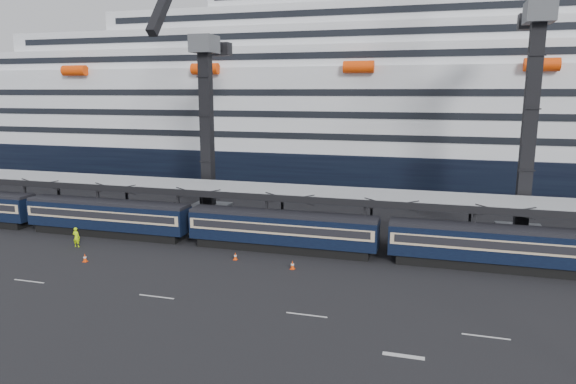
% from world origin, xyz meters
% --- Properties ---
extents(ground, '(260.00, 260.00, 0.00)m').
position_xyz_m(ground, '(0.00, 0.00, 0.00)').
color(ground, black).
rests_on(ground, ground).
extents(lane_markings, '(111.00, 4.27, 0.02)m').
position_xyz_m(lane_markings, '(8.15, -5.23, 0.01)').
color(lane_markings, beige).
rests_on(lane_markings, ground).
extents(train, '(133.05, 3.00, 4.05)m').
position_xyz_m(train, '(-4.65, 10.00, 2.20)').
color(train, black).
rests_on(train, ground).
extents(canopy, '(130.00, 6.25, 5.53)m').
position_xyz_m(canopy, '(0.00, 14.00, 5.25)').
color(canopy, '#999CA0').
rests_on(canopy, ground).
extents(cruise_ship, '(214.09, 28.84, 34.00)m').
position_xyz_m(cruise_ship, '(-1.08, 45.99, 12.34)').
color(cruise_ship, black).
rests_on(cruise_ship, ground).
extents(crane_dark_near, '(4.50, 17.75, 35.08)m').
position_xyz_m(crane_dark_near, '(-20.00, 18.59, 11.93)').
color(crane_dark_near, '#484B50').
rests_on(crane_dark_near, ground).
extents(crane_dark_mid, '(4.50, 18.24, 39.64)m').
position_xyz_m(crane_dark_mid, '(15.00, 17.59, 13.36)').
color(crane_dark_mid, '#484B50').
rests_on(crane_dark_mid, ground).
extents(worker, '(0.77, 0.52, 2.07)m').
position_xyz_m(worker, '(-28.55, 5.35, 1.03)').
color(worker, '#C6FC0D').
rests_on(worker, ground).
extents(traffic_cone_b, '(0.40, 0.40, 0.81)m').
position_xyz_m(traffic_cone_b, '(-24.73, 1.60, 0.40)').
color(traffic_cone_b, '#FF4308').
rests_on(traffic_cone_b, ground).
extents(traffic_cone_c, '(0.41, 0.41, 0.82)m').
position_xyz_m(traffic_cone_c, '(-5.54, 4.99, 0.40)').
color(traffic_cone_c, '#FF4308').
rests_on(traffic_cone_c, ground).
extents(traffic_cone_d, '(0.37, 0.37, 0.74)m').
position_xyz_m(traffic_cone_d, '(-11.43, 6.00, 0.37)').
color(traffic_cone_d, '#FF4308').
rests_on(traffic_cone_d, ground).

